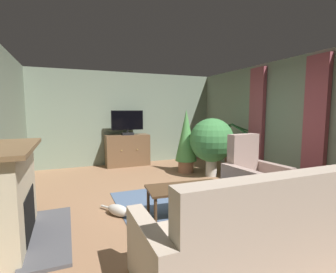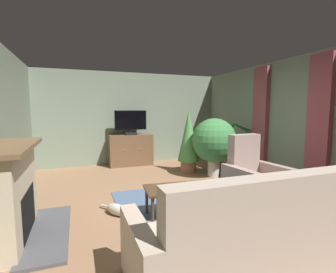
# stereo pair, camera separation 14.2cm
# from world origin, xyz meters

# --- Properties ---
(ground_plane) EXTENTS (5.76, 7.20, 0.04)m
(ground_plane) POSITION_xyz_m (0.00, 0.00, -0.02)
(ground_plane) COLOR #936B4C
(wall_back) EXTENTS (5.76, 0.10, 2.60)m
(wall_back) POSITION_xyz_m (0.00, 3.35, 1.30)
(wall_back) COLOR gray
(wall_back) RESTS_ON ground_plane
(wall_right_with_window) EXTENTS (0.10, 7.20, 2.60)m
(wall_right_with_window) POSITION_xyz_m (2.63, 0.00, 1.30)
(wall_right_with_window) COLOR gray
(wall_right_with_window) RESTS_ON ground_plane
(curtain_panel_near) EXTENTS (0.10, 0.44, 2.18)m
(curtain_panel_near) POSITION_xyz_m (2.52, -0.58, 1.43)
(curtain_panel_near) COLOR #A34C56
(curtain_panel_far) EXTENTS (0.10, 0.44, 2.18)m
(curtain_panel_far) POSITION_xyz_m (2.52, 0.92, 1.43)
(curtain_panel_far) COLOR #A34C56
(rug_central) EXTENTS (2.03, 1.97, 0.01)m
(rug_central) POSITION_xyz_m (0.06, -0.17, 0.01)
(rug_central) COLOR slate
(rug_central) RESTS_ON ground_plane
(fireplace) EXTENTS (0.93, 1.54, 1.14)m
(fireplace) POSITION_xyz_m (-2.30, -0.45, 0.55)
(fireplace) COLOR #4C4C51
(fireplace) RESTS_ON ground_plane
(tv_cabinet) EXTENTS (1.18, 0.50, 0.86)m
(tv_cabinet) POSITION_xyz_m (-0.12, 3.00, 0.41)
(tv_cabinet) COLOR #4A3523
(tv_cabinet) RESTS_ON ground_plane
(television) EXTENTS (0.87, 0.20, 0.67)m
(television) POSITION_xyz_m (-0.12, 2.95, 1.22)
(television) COLOR black
(television) RESTS_ON tv_cabinet
(coffee_table) EXTENTS (1.16, 0.65, 0.44)m
(coffee_table) POSITION_xyz_m (-0.09, -0.59, 0.40)
(coffee_table) COLOR #4C331E
(coffee_table) RESTS_ON ground_plane
(tv_remote) EXTENTS (0.16, 0.15, 0.02)m
(tv_remote) POSITION_xyz_m (-0.01, -0.64, 0.46)
(tv_remote) COLOR black
(tv_remote) RESTS_ON coffee_table
(sofa_floral) EXTENTS (2.13, 0.90, 1.02)m
(sofa_floral) POSITION_xyz_m (-0.08, -1.96, 0.33)
(sofa_floral) COLOR #C6B29E
(sofa_floral) RESTS_ON ground_plane
(armchair_beside_cabinet) EXTENTS (0.91, 0.91, 1.12)m
(armchair_beside_cabinet) POSITION_xyz_m (1.25, -0.48, 0.34)
(armchair_beside_cabinet) COLOR #A3897F
(armchair_beside_cabinet) RESTS_ON ground_plane
(potted_plant_leafy_by_curtain) EXTENTS (1.02, 1.02, 1.36)m
(potted_plant_leafy_by_curtain) POSITION_xyz_m (1.45, 1.17, 0.83)
(potted_plant_leafy_by_curtain) COLOR beige
(potted_plant_leafy_by_curtain) RESTS_ON ground_plane
(potted_plant_on_hearth_side) EXTENTS (0.54, 0.54, 1.55)m
(potted_plant_on_hearth_side) POSITION_xyz_m (1.06, 1.72, 0.84)
(potted_plant_on_hearth_side) COLOR #99664C
(potted_plant_on_hearth_side) RESTS_ON ground_plane
(potted_plant_tall_palm_by_window) EXTENTS (0.88, 0.95, 1.21)m
(potted_plant_tall_palm_by_window) POSITION_xyz_m (2.14, 1.39, 0.32)
(potted_plant_tall_palm_by_window) COLOR #99664C
(potted_plant_tall_palm_by_window) RESTS_ON ground_plane
(cat) EXTENTS (0.40, 0.63, 0.18)m
(cat) POSITION_xyz_m (-0.98, -0.23, 0.09)
(cat) COLOR beige
(cat) RESTS_ON ground_plane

